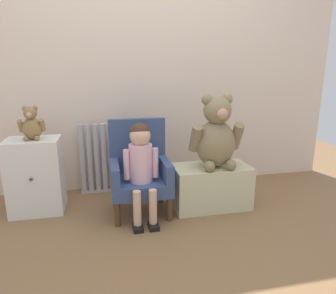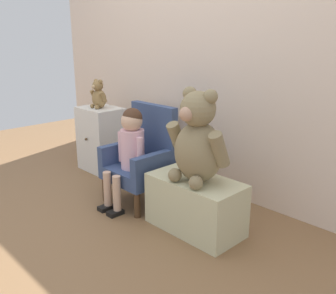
# 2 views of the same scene
# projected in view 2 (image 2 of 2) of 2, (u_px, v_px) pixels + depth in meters

# --- Properties ---
(ground_plane) EXTENTS (6.00, 6.00, 0.00)m
(ground_plane) POSITION_uv_depth(u_px,v_px,m) (81.00, 230.00, 2.39)
(ground_plane) COLOR brown
(back_wall) EXTENTS (3.80, 0.05, 2.40)m
(back_wall) POSITION_uv_depth(u_px,v_px,m) (205.00, 34.00, 2.81)
(back_wall) COLOR beige
(back_wall) RESTS_ON ground_plane
(radiator) EXTENTS (0.37, 0.05, 0.63)m
(radiator) POSITION_uv_depth(u_px,v_px,m) (160.00, 141.00, 3.23)
(radiator) COLOR #B2B0B6
(radiator) RESTS_ON ground_plane
(small_dresser) EXTENTS (0.39, 0.32, 0.58)m
(small_dresser) POSITION_uv_depth(u_px,v_px,m) (101.00, 139.00, 3.39)
(small_dresser) COLOR silver
(small_dresser) RESTS_ON ground_plane
(child_armchair) EXTENTS (0.44, 0.39, 0.71)m
(child_armchair) POSITION_uv_depth(u_px,v_px,m) (143.00, 158.00, 2.73)
(child_armchair) COLOR #364974
(child_armchair) RESTS_ON ground_plane
(child_figure) EXTENTS (0.25, 0.35, 0.71)m
(child_figure) POSITION_uv_depth(u_px,v_px,m) (130.00, 144.00, 2.62)
(child_figure) COLOR beige
(child_figure) RESTS_ON ground_plane
(low_bench) EXTENTS (0.60, 0.32, 0.34)m
(low_bench) POSITION_uv_depth(u_px,v_px,m) (195.00, 204.00, 2.35)
(low_bench) COLOR beige
(low_bench) RESTS_ON ground_plane
(large_teddy_bear) EXTENTS (0.41, 0.29, 0.57)m
(large_teddy_bear) POSITION_uv_depth(u_px,v_px,m) (198.00, 142.00, 2.21)
(large_teddy_bear) COLOR #887754
(large_teddy_bear) RESTS_ON low_bench
(small_teddy_bear) EXTENTS (0.18, 0.13, 0.25)m
(small_teddy_bear) POSITION_uv_depth(u_px,v_px,m) (99.00, 96.00, 3.26)
(small_teddy_bear) COLOR olive
(small_teddy_bear) RESTS_ON small_dresser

